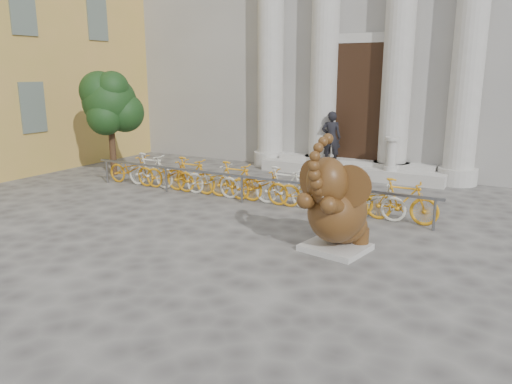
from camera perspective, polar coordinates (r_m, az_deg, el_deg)
The scene contains 8 objects.
ground at distance 8.59m, azimuth -10.18°, elevation -9.39°, with size 80.00×80.00×0.00m, color #474442.
classical_building at distance 21.76m, azimuth 16.52°, elevation 20.13°, with size 22.00×10.70×12.00m.
entrance_steps at distance 16.57m, azimuth 10.79°, elevation 2.45°, with size 6.00×1.20×0.36m, color #A8A59E.
elephant_statue at distance 9.44m, azimuth 9.12°, elevation -1.95°, with size 1.49×1.75×2.26m.
bike_rack at distance 13.08m, azimuth -1.13°, elevation 1.15°, with size 9.96×0.53×1.00m.
tree at distance 16.74m, azimuth -16.36°, elevation 9.69°, with size 1.93×1.76×3.34m.
pedestrian at distance 16.55m, azimuth 8.58°, elevation 6.16°, with size 0.63×0.41×1.71m, color black.
balustrade_post at distance 15.81m, azimuth 15.21°, elevation 4.09°, with size 0.42×0.42×1.03m.
Camera 1 is at (5.11, -6.05, 3.33)m, focal length 35.00 mm.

